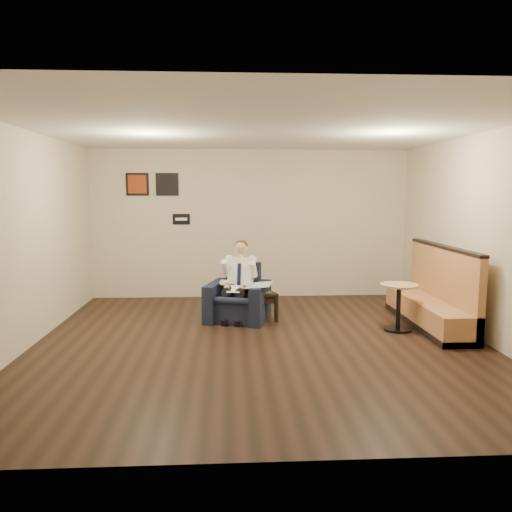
{
  "coord_description": "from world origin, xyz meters",
  "views": [
    {
      "loc": [
        -0.41,
        -6.48,
        2.0
      ],
      "look_at": [
        0.01,
        1.2,
        1.02
      ],
      "focal_mm": 35.0,
      "sensor_mm": 36.0,
      "label": 1
    }
  ],
  "objects": [
    {
      "name": "art_print_left",
      "position": [
        -2.1,
        2.98,
        2.15
      ],
      "size": [
        0.42,
        0.03,
        0.42
      ],
      "primitive_type": "cube",
      "color": "#993512",
      "rests_on": "wall_back"
    },
    {
      "name": "newspaper",
      "position": [
        0.05,
        1.02,
        0.59
      ],
      "size": [
        0.47,
        0.54,
        0.01
      ],
      "primitive_type": "cube",
      "rotation": [
        0.0,
        0.0,
        -0.22
      ],
      "color": "silver",
      "rests_on": "armchair"
    },
    {
      "name": "wall_front",
      "position": [
        0.0,
        -3.0,
        1.4
      ],
      "size": [
        6.0,
        0.02,
        2.8
      ],
      "primitive_type": "cube",
      "color": "beige",
      "rests_on": "ground"
    },
    {
      "name": "ceiling",
      "position": [
        0.0,
        0.0,
        2.8
      ],
      "size": [
        6.0,
        6.0,
        0.02
      ],
      "primitive_type": "cube",
      "color": "white",
      "rests_on": "wall_back"
    },
    {
      "name": "smartphone",
      "position": [
        0.02,
        1.37,
        0.45
      ],
      "size": [
        0.15,
        0.09,
        0.01
      ],
      "primitive_type": "cube",
      "rotation": [
        0.0,
        0.0,
        0.13
      ],
      "color": "black",
      "rests_on": "side_table"
    },
    {
      "name": "ground",
      "position": [
        0.0,
        0.0,
        0.0
      ],
      "size": [
        6.0,
        6.0,
        0.0
      ],
      "primitive_type": "plane",
      "color": "black",
      "rests_on": "ground"
    },
    {
      "name": "side_table",
      "position": [
        0.02,
        1.21,
        0.22
      ],
      "size": [
        0.68,
        0.68,
        0.44
      ],
      "primitive_type": "cube",
      "rotation": [
        0.0,
        0.0,
        0.31
      ],
      "color": "black",
      "rests_on": "ground"
    },
    {
      "name": "wall_left",
      "position": [
        -3.0,
        0.0,
        1.4
      ],
      "size": [
        0.02,
        6.0,
        2.8
      ],
      "primitive_type": "cube",
      "color": "beige",
      "rests_on": "ground"
    },
    {
      "name": "banquette",
      "position": [
        2.59,
        0.72,
        0.6
      ],
      "size": [
        0.56,
        2.33,
        1.19
      ],
      "primitive_type": "cube",
      "color": "#B57746",
      "rests_on": "ground"
    },
    {
      "name": "green_folder",
      "position": [
        -0.0,
        1.18,
        0.45
      ],
      "size": [
        0.53,
        0.47,
        0.01
      ],
      "primitive_type": "cube",
      "rotation": [
        0.0,
        0.0,
        0.45
      ],
      "color": "green",
      "rests_on": "side_table"
    },
    {
      "name": "art_print_right",
      "position": [
        -1.55,
        2.98,
        2.15
      ],
      "size": [
        0.42,
        0.03,
        0.42
      ],
      "primitive_type": "cube",
      "color": "black",
      "rests_on": "wall_back"
    },
    {
      "name": "coffee_mug",
      "position": [
        0.15,
        1.38,
        0.49
      ],
      "size": [
        0.1,
        0.1,
        0.09
      ],
      "primitive_type": "cylinder",
      "rotation": [
        0.0,
        0.0,
        0.31
      ],
      "color": "white",
      "rests_on": "side_table"
    },
    {
      "name": "seated_man",
      "position": [
        -0.3,
        1.1,
        0.6
      ],
      "size": [
        0.78,
        0.97,
        1.19
      ],
      "primitive_type": null,
      "rotation": [
        0.0,
        0.0,
        -0.28
      ],
      "color": "white",
      "rests_on": "armchair"
    },
    {
      "name": "seating_sign",
      "position": [
        -1.3,
        2.98,
        1.5
      ],
      "size": [
        0.32,
        0.02,
        0.2
      ],
      "primitive_type": "cube",
      "color": "black",
      "rests_on": "wall_back"
    },
    {
      "name": "wall_right",
      "position": [
        3.0,
        0.0,
        1.4
      ],
      "size": [
        0.02,
        6.0,
        2.8
      ],
      "primitive_type": "cube",
      "color": "beige",
      "rests_on": "ground"
    },
    {
      "name": "cafe_table",
      "position": [
        2.05,
        0.49,
        0.34
      ],
      "size": [
        0.58,
        0.58,
        0.68
      ],
      "primitive_type": "cylinder",
      "rotation": [
        0.0,
        0.0,
        0.06
      ],
      "color": "tan",
      "rests_on": "ground"
    },
    {
      "name": "lap_papers",
      "position": [
        -0.33,
        1.01,
        0.53
      ],
      "size": [
        0.25,
        0.32,
        0.01
      ],
      "primitive_type": "cube",
      "rotation": [
        0.0,
        0.0,
        -0.21
      ],
      "color": "white",
      "rests_on": "seated_man"
    },
    {
      "name": "wall_back",
      "position": [
        0.0,
        3.0,
        1.4
      ],
      "size": [
        6.0,
        0.02,
        2.8
      ],
      "primitive_type": "cube",
      "color": "beige",
      "rests_on": "ground"
    },
    {
      "name": "armchair",
      "position": [
        -0.27,
        1.21,
        0.43
      ],
      "size": [
        1.11,
        1.11,
        0.87
      ],
      "primitive_type": "cube",
      "rotation": [
        0.0,
        0.0,
        -0.28
      ],
      "color": "black",
      "rests_on": "ground"
    }
  ]
}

